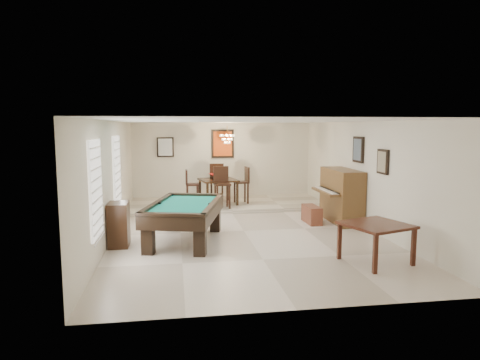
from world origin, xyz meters
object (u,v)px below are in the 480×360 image
object	(u,v)px
piano_bench	(312,214)
dining_chair_north	(217,181)
dining_chair_east	(241,185)
square_table	(376,243)
pool_table	(185,223)
dining_chair_west	(192,187)
dining_chair_south	(222,188)
dining_table	(218,190)
chandelier	(227,136)
apothecary_chest	(119,224)
upright_piano	(335,196)
flower_vase	(218,172)

from	to	relation	value
piano_bench	dining_chair_north	distance (m)	3.87
dining_chair_east	square_table	bearing A→B (deg)	8.71
pool_table	dining_chair_east	xyz separation A→B (m)	(1.82, 3.79, 0.27)
piano_bench	dining_chair_west	xyz separation A→B (m)	(-2.96, 2.49, 0.43)
pool_table	square_table	xyz separation A→B (m)	(3.41, -1.96, -0.05)
pool_table	dining_chair_south	world-z (taller)	dining_chair_south
piano_bench	dining_table	world-z (taller)	dining_table
dining_chair_east	chandelier	world-z (taller)	chandelier
apothecary_chest	chandelier	world-z (taller)	chandelier
upright_piano	dining_chair_west	xyz separation A→B (m)	(-3.60, 2.44, -0.04)
piano_bench	dining_chair_north	world-z (taller)	dining_chair_north
dining_chair_south	chandelier	xyz separation A→B (m)	(0.25, 0.87, 1.48)
dining_chair_south	dining_chair_north	bearing A→B (deg)	86.19
upright_piano	piano_bench	distance (m)	0.80
dining_chair_north	chandelier	world-z (taller)	chandelier
apothecary_chest	dining_table	xyz separation A→B (m)	(2.48, 3.94, 0.10)
apothecary_chest	dining_chair_east	world-z (taller)	dining_chair_east
flower_vase	chandelier	world-z (taller)	chandelier
dining_table	flower_vase	size ratio (longest dim) A/B	4.91
piano_bench	dining_table	bearing A→B (deg)	131.21
chandelier	apothecary_chest	bearing A→B (deg)	-124.18
apothecary_chest	dining_chair_north	world-z (taller)	dining_chair_north
dining_table	dining_chair_north	xyz separation A→B (m)	(0.03, 0.71, 0.16)
upright_piano	dining_chair_east	distance (m)	3.21
apothecary_chest	flower_vase	distance (m)	4.69
dining_chair_east	dining_chair_west	bearing A→B (deg)	-97.80
chandelier	pool_table	bearing A→B (deg)	-109.61
upright_piano	dining_chair_north	bearing A→B (deg)	131.67
dining_chair_east	apothecary_chest	bearing A→B (deg)	-45.85
square_table	flower_vase	xyz separation A→B (m)	(-2.30, 5.76, 0.74)
piano_bench	dining_chair_south	bearing A→B (deg)	140.34
dining_chair_south	chandelier	size ratio (longest dim) A/B	2.00
pool_table	upright_piano	world-z (taller)	upright_piano
dining_chair_west	chandelier	size ratio (longest dim) A/B	1.76
square_table	dining_chair_west	xyz separation A→B (m)	(-3.09, 5.77, 0.28)
dining_chair_south	dining_chair_north	xyz separation A→B (m)	(-0.02, 1.42, -0.00)
pool_table	flower_vase	bearing A→B (deg)	87.83
pool_table	dining_chair_north	bearing A→B (deg)	89.96
dining_chair_north	dining_chair_east	size ratio (longest dim) A/B	1.06
upright_piano	dining_chair_west	size ratio (longest dim) A/B	1.57
pool_table	dining_chair_east	size ratio (longest dim) A/B	2.19
dining_chair_south	dining_chair_east	distance (m)	0.97
pool_table	chandelier	size ratio (longest dim) A/B	4.09
square_table	dining_chair_east	xyz separation A→B (m)	(-1.59, 5.75, 0.32)
piano_bench	pool_table	bearing A→B (deg)	-158.02
pool_table	square_table	world-z (taller)	pool_table
flower_vase	dining_chair_east	distance (m)	0.83
piano_bench	dining_chair_south	xyz separation A→B (m)	(-2.12, 1.76, 0.50)
dining_chair_north	square_table	bearing A→B (deg)	115.34
flower_vase	dining_chair_south	distance (m)	0.81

